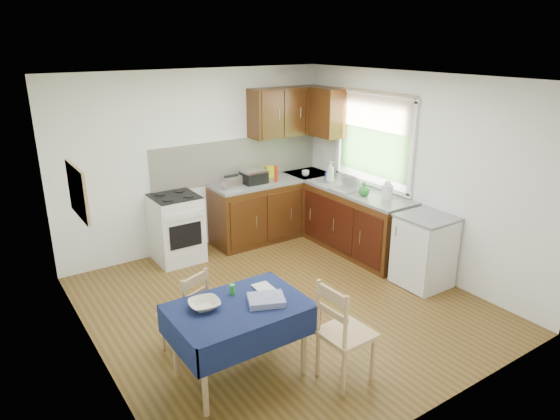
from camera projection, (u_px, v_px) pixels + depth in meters
floor at (282, 304)px, 5.70m from camera, size 4.20×4.20×0.00m
ceiling at (283, 78)px, 4.88m from camera, size 4.00×4.20×0.02m
wall_back at (198, 161)px, 6.94m from camera, size 4.00×0.02×2.50m
wall_front at (444, 273)px, 3.65m from camera, size 4.00×0.02×2.50m
wall_left at (88, 240)px, 4.24m from camera, size 0.02×4.20×2.50m
wall_right at (412, 173)px, 6.35m from camera, size 0.02×4.20×2.50m
base_cabinets at (311, 215)px, 7.26m from camera, size 1.90×2.30×0.86m
worktop_back at (273, 180)px, 7.38m from camera, size 1.90×0.60×0.04m
worktop_right at (358, 192)px, 6.82m from camera, size 0.60×1.70×0.04m
worktop_corner at (308, 174)px, 7.72m from camera, size 0.60×0.60×0.04m
splashback at (239, 159)px, 7.29m from camera, size 2.70×0.02×0.60m
upper_cabinets at (299, 112)px, 7.31m from camera, size 1.20×0.85×0.70m
stove at (176, 228)px, 6.70m from camera, size 0.60×0.61×0.92m
window at (374, 134)px, 6.75m from camera, size 0.04×1.48×1.26m
fridge at (424, 251)px, 6.02m from camera, size 0.58×0.60×0.89m
corkboard at (78, 192)px, 4.37m from camera, size 0.04×0.62×0.47m
dining_table at (239, 316)px, 4.31m from camera, size 1.17×0.79×0.71m
chair_far at (187, 309)px, 4.71m from camera, size 0.49×0.49×0.85m
chair_near at (342, 330)px, 4.28m from camera, size 0.44×0.44×0.95m
toaster at (232, 182)px, 6.88m from camera, size 0.26×0.16×0.20m
sandwich_press at (254, 177)px, 7.15m from camera, size 0.33×0.29×0.19m
sauce_bottle at (276, 174)px, 7.19m from camera, size 0.05×0.05×0.24m
yellow_packet at (269, 172)px, 7.44m from camera, size 0.15×0.12×0.17m
dish_rack at (349, 187)px, 6.87m from camera, size 0.47×0.35×0.22m
kettle at (387, 191)px, 6.43m from camera, size 0.15×0.15×0.25m
cup at (306, 173)px, 7.52m from camera, size 0.12×0.12×0.09m
soap_bottle_a at (330, 172)px, 7.18m from camera, size 0.14×0.14×0.30m
soap_bottle_b at (328, 174)px, 7.30m from camera, size 0.11×0.11×0.17m
soap_bottle_c at (364, 189)px, 6.56m from camera, size 0.19×0.19×0.19m
plate_bowl at (204, 305)px, 4.22m from camera, size 0.30×0.30×0.06m
book at (256, 290)px, 4.51m from camera, size 0.17×0.22×0.02m
spice_jar at (232, 290)px, 4.44m from camera, size 0.05×0.05×0.10m
tea_towel at (266, 300)px, 4.31m from camera, size 0.38×0.35×0.06m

